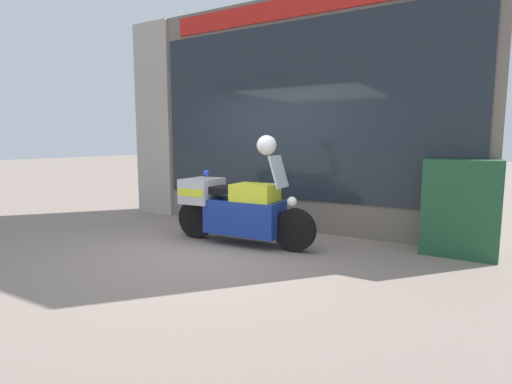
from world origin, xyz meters
name	(u,v)px	position (x,y,z in m)	size (l,w,h in m)	color
ground_plane	(215,252)	(0.00, 0.00, 0.00)	(60.00, 60.00, 0.00)	gray
shop_building	(260,117)	(-0.43, 2.00, 1.97)	(6.72, 0.55, 3.93)	#6B6056
window_display	(301,201)	(0.38, 2.03, 0.48)	(5.35, 0.30, 2.01)	slate
paramedic_motorcycle	(235,208)	(-0.03, 0.56, 0.54)	(2.31, 0.63, 1.34)	black
utility_cabinet	(461,208)	(2.93, 1.54, 0.65)	(0.94, 0.47, 1.30)	#1E4C2D
white_helmet	(267,145)	(0.49, 0.59, 1.48)	(0.28, 0.28, 0.28)	white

